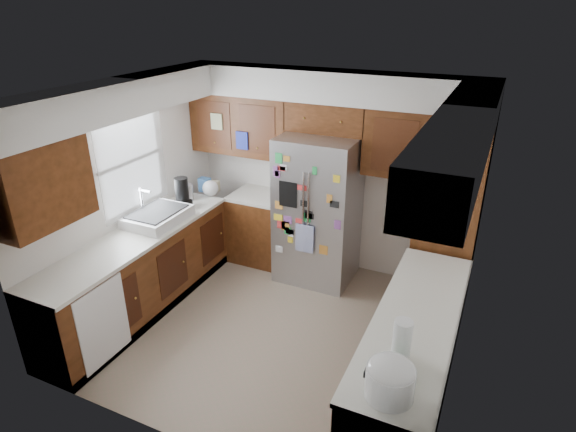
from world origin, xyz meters
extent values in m
plane|color=gray|center=(0.00, 0.00, 0.00)|extent=(3.60, 3.60, 0.00)
cube|color=white|center=(0.00, 1.60, 1.25)|extent=(3.60, 0.04, 2.50)
cube|color=white|center=(-1.80, 0.00, 1.25)|extent=(0.04, 3.20, 2.50)
cube|color=white|center=(1.80, 0.00, 1.25)|extent=(0.04, 3.20, 2.50)
cube|color=white|center=(0.00, -1.60, 1.25)|extent=(3.60, 0.04, 2.50)
cube|color=white|center=(0.00, 0.00, 2.51)|extent=(3.60, 3.20, 0.02)
cube|color=silver|center=(0.00, 1.41, 2.33)|extent=(3.60, 0.38, 0.35)
cube|color=silver|center=(-1.61, 0.00, 2.33)|extent=(0.38, 3.20, 0.35)
cube|color=silver|center=(1.61, 0.00, 2.33)|extent=(0.38, 3.20, 0.35)
cube|color=#3B1E0B|center=(-1.14, 1.43, 1.77)|extent=(1.33, 0.34, 0.75)
cube|color=#3B1E0B|center=(1.14, 1.43, 1.77)|extent=(1.33, 0.34, 0.75)
cube|color=#3B1E0B|center=(-1.63, -1.15, 1.77)|extent=(0.34, 0.85, 0.75)
cube|color=white|center=(-1.79, 0.10, 1.60)|extent=(0.02, 0.90, 1.05)
cube|color=white|center=(-1.75, 0.10, 1.60)|extent=(0.01, 1.02, 1.15)
cube|color=#1B2AA0|center=(-1.03, 1.24, 1.62)|extent=(0.16, 0.02, 0.22)
cube|color=beige|center=(-1.39, 1.24, 1.82)|extent=(0.16, 0.02, 0.20)
cube|color=#3B1E0B|center=(-1.50, -0.30, 0.44)|extent=(0.60, 2.60, 0.88)
cube|color=#3B1E0B|center=(-0.83, 1.30, 0.44)|extent=(0.75, 0.60, 0.88)
cube|color=white|center=(-1.50, -0.30, 0.90)|extent=(0.63, 2.60, 0.04)
cube|color=white|center=(-0.83, 1.30, 0.90)|extent=(0.75, 0.60, 0.04)
cube|color=black|center=(-1.50, -0.30, 0.05)|extent=(0.60, 2.60, 0.10)
cube|color=white|center=(-1.19, -1.15, 0.46)|extent=(0.01, 0.58, 0.80)
cube|color=#3B1E0B|center=(1.50, -0.47, 0.44)|extent=(0.60, 2.25, 0.88)
cube|color=white|center=(1.50, -0.47, 0.90)|extent=(0.63, 2.25, 0.04)
cube|color=black|center=(1.50, -0.47, 0.05)|extent=(0.60, 2.25, 0.10)
cube|color=#3B1E0B|center=(1.50, 1.15, 1.07)|extent=(0.60, 0.90, 2.15)
cube|color=#9F9FA4|center=(0.00, 1.21, 0.90)|extent=(0.90, 0.75, 1.80)
cylinder|color=silver|center=(-0.03, 0.82, 1.05)|extent=(0.02, 0.02, 0.90)
cylinder|color=silver|center=(0.03, 0.82, 1.05)|extent=(0.02, 0.02, 0.90)
cube|color=black|center=(-0.22, 0.83, 1.20)|extent=(0.22, 0.01, 0.30)
cube|color=white|center=(0.00, 0.80, 0.70)|extent=(0.22, 0.01, 0.34)
cube|color=yellow|center=(-0.35, 0.82, 0.89)|extent=(0.11, 0.00, 0.08)
cube|color=black|center=(0.33, 0.82, 1.18)|extent=(0.11, 0.00, 0.08)
cube|color=blue|center=(-0.06, 0.82, 0.55)|extent=(0.09, 0.00, 0.05)
cube|color=black|center=(0.03, 0.82, 1.00)|extent=(0.09, 0.00, 0.09)
cube|color=#8C4C99|center=(0.38, 0.82, 0.94)|extent=(0.08, 0.00, 0.11)
cube|color=red|center=(-0.08, 0.82, 0.90)|extent=(0.10, 0.00, 0.06)
cube|color=red|center=(-0.05, 0.82, 1.31)|extent=(0.11, 0.00, 0.06)
cube|color=green|center=(0.01, 0.82, 0.96)|extent=(0.09, 0.00, 0.11)
cube|color=black|center=(0.04, 0.82, 0.98)|extent=(0.11, 0.00, 0.07)
cube|color=orange|center=(0.27, 0.82, 1.23)|extent=(0.06, 0.00, 0.10)
cube|color=black|center=(-0.20, 0.82, 0.74)|extent=(0.10, 0.00, 0.06)
cube|color=orange|center=(0.23, 0.82, 0.59)|extent=(0.10, 0.00, 0.11)
cube|color=yellow|center=(-0.19, 0.82, 0.64)|extent=(0.06, 0.00, 0.08)
cube|color=#8C4C99|center=(-0.23, 0.82, 0.88)|extent=(0.10, 0.00, 0.09)
cube|color=green|center=(0.09, 0.82, 1.53)|extent=(0.05, 0.00, 0.09)
cube|color=white|center=(-0.18, 0.82, 0.72)|extent=(0.06, 0.00, 0.09)
cube|color=red|center=(-0.30, 0.82, 1.50)|extent=(0.10, 0.00, 0.06)
cube|color=red|center=(-0.31, 0.82, 0.80)|extent=(0.10, 0.00, 0.10)
cube|color=black|center=(-0.02, 0.82, 1.12)|extent=(0.10, 0.00, 0.07)
cube|color=green|center=(-0.23, 0.82, 0.74)|extent=(0.08, 0.00, 0.09)
cube|color=green|center=(-0.33, 0.82, 1.61)|extent=(0.08, 0.00, 0.12)
cube|color=yellow|center=(0.34, 0.82, 1.47)|extent=(0.08, 0.00, 0.08)
cube|color=orange|center=(-0.24, 0.82, 1.62)|extent=(0.08, 0.00, 0.07)
cube|color=#8C4C99|center=(-0.37, 0.82, 1.46)|extent=(0.07, 0.00, 0.12)
cube|color=#8C4C99|center=(-0.35, 0.82, 1.42)|extent=(0.06, 0.00, 0.08)
cube|color=white|center=(-0.28, 0.82, 1.51)|extent=(0.08, 0.00, 0.07)
cube|color=orange|center=(-0.34, 0.82, 1.05)|extent=(0.10, 0.00, 0.10)
cube|color=orange|center=(-0.25, 0.82, 0.80)|extent=(0.10, 0.00, 0.12)
cube|color=white|center=(-0.34, 0.82, 0.47)|extent=(0.09, 0.00, 0.08)
cube|color=#3B1E0B|center=(0.00, 1.43, 1.98)|extent=(0.96, 0.34, 0.35)
sphere|color=#1D519E|center=(-0.21, 1.42, 2.29)|extent=(0.29, 0.29, 0.29)
cylinder|color=black|center=(0.03, 1.45, 2.23)|extent=(0.28, 0.28, 0.16)
ellipsoid|color=#333338|center=(0.03, 1.45, 2.31)|extent=(0.26, 0.26, 0.12)
cube|color=white|center=(-1.50, 0.10, 0.98)|extent=(0.52, 0.70, 0.12)
cube|color=black|center=(-1.50, 0.10, 1.04)|extent=(0.44, 0.60, 0.02)
cylinder|color=silver|center=(-1.70, 0.10, 1.14)|extent=(0.02, 0.02, 0.30)
cylinder|color=silver|center=(-1.64, 0.10, 1.27)|extent=(0.16, 0.02, 0.02)
cube|color=gold|center=(-1.30, -0.11, 0.94)|extent=(0.10, 0.18, 0.04)
cube|color=black|center=(-1.47, 0.54, 0.97)|extent=(0.18, 0.14, 0.10)
cylinder|color=black|center=(-1.47, 0.54, 1.16)|extent=(0.16, 0.16, 0.28)
cylinder|color=#9F9FA4|center=(-1.57, 0.76, 1.02)|extent=(0.14, 0.14, 0.20)
sphere|color=white|center=(-1.39, 1.01, 1.02)|extent=(0.20, 0.20, 0.20)
cube|color=#3F72B2|center=(-1.54, 1.11, 1.01)|extent=(0.14, 0.10, 0.18)
cube|color=#BFB28C|center=(-1.42, 1.17, 0.99)|extent=(0.10, 0.08, 0.14)
cylinder|color=white|center=(-1.50, 0.43, 0.98)|extent=(0.08, 0.08, 0.11)
cylinder|color=white|center=(1.50, -1.38, 1.02)|extent=(0.31, 0.31, 0.21)
ellipsoid|color=white|center=(1.50, -1.38, 1.13)|extent=(0.30, 0.30, 0.14)
cube|color=black|center=(1.35, -1.38, 1.05)|extent=(0.04, 0.06, 0.04)
cylinder|color=white|center=(1.48, -0.98, 1.07)|extent=(0.13, 0.13, 0.29)
camera|label=1|loc=(1.89, -3.74, 3.22)|focal=30.00mm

